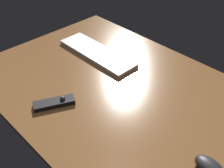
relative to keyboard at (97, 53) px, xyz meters
The scene contains 4 objects.
desk 36.73cm from the keyboard, 18.51° to the right, with size 140.00×84.00×2.00cm, color brown.
keyboard is the anchor object (origin of this frame).
computer_mouse 76.17cm from the keyboard, 15.08° to the right, with size 10.11×6.11×3.54cm, color black.
media_remote 39.50cm from the keyboard, 66.14° to the right, with size 11.17×16.37×3.27cm.
Camera 1 is at (56.55, -66.26, 76.02)cm, focal length 45.93 mm.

